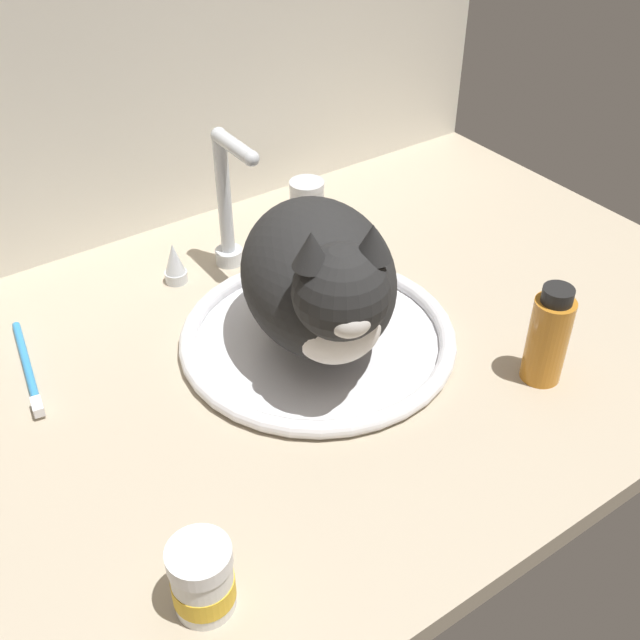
{
  "coord_description": "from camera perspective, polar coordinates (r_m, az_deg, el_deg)",
  "views": [
    {
      "loc": [
        -47.5,
        -63.26,
        66.07
      ],
      "look_at": [
        -3.79,
        -0.49,
        7.0
      ],
      "focal_mm": 43.4,
      "sensor_mm": 36.0,
      "label": 1
    }
  ],
  "objects": [
    {
      "name": "countertop",
      "position": [
        1.02,
        1.59,
        -1.56
      ],
      "size": [
        110.09,
        76.07,
        3.0
      ],
      "primitive_type": "cube",
      "color": "#B7A88E",
      "rests_on": "ground"
    },
    {
      "name": "backsplash_wall",
      "position": [
        1.22,
        -9.61,
        15.31
      ],
      "size": [
        110.09,
        2.4,
        41.54
      ],
      "primitive_type": "cube",
      "color": "silver",
      "rests_on": "ground"
    },
    {
      "name": "sink_basin",
      "position": [
        0.99,
        -0.0,
        -1.41
      ],
      "size": [
        35.34,
        35.34,
        2.16
      ],
      "color": "white",
      "rests_on": "countertop"
    },
    {
      "name": "faucet",
      "position": [
        1.1,
        -6.78,
        7.66
      ],
      "size": [
        20.47,
        11.44,
        21.13
      ],
      "color": "silver",
      "rests_on": "countertop"
    },
    {
      "name": "cat",
      "position": [
        0.91,
        0.27,
        2.85
      ],
      "size": [
        26.59,
        33.74,
        21.07
      ],
      "color": "black",
      "rests_on": "sink_basin"
    },
    {
      "name": "amber_bottle",
      "position": [
        0.94,
        16.48,
        -1.19
      ],
      "size": [
        4.84,
        4.84,
        13.06
      ],
      "color": "#C67A23",
      "rests_on": "countertop"
    },
    {
      "name": "metal_jar",
      "position": [
        1.25,
        -0.98,
        8.95
      ],
      "size": [
        5.6,
        5.6,
        5.9
      ],
      "color": "#B2B5BA",
      "rests_on": "countertop"
    },
    {
      "name": "pill_bottle",
      "position": [
        0.72,
        -8.66,
        -18.42
      ],
      "size": [
        5.8,
        5.8,
        7.8
      ],
      "color": "white",
      "rests_on": "countertop"
    },
    {
      "name": "toothbrush",
      "position": [
        1.01,
        -20.74,
        -3.43
      ],
      "size": [
        4.19,
        18.86,
        1.7
      ],
      "color": "#338CD1",
      "rests_on": "countertop"
    }
  ]
}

